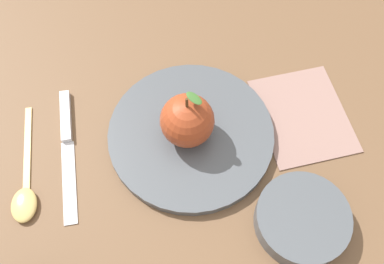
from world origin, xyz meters
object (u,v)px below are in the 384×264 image
(dinner_plate, at_px, (192,136))
(apple, at_px, (188,122))
(spoon, at_px, (25,192))
(side_bowl, at_px, (302,219))
(knife, at_px, (67,141))
(linen_napkin, at_px, (303,115))

(dinner_plate, relative_size, apple, 2.60)
(dinner_plate, bearing_deg, spoon, 175.01)
(side_bowl, height_order, knife, side_bowl)
(dinner_plate, bearing_deg, apple, 168.91)
(apple, distance_m, knife, 0.18)
(apple, bearing_deg, side_bowl, -65.51)
(linen_napkin, bearing_deg, spoon, 171.96)
(side_bowl, relative_size, spoon, 0.67)
(knife, height_order, linen_napkin, knife)
(dinner_plate, height_order, side_bowl, side_bowl)
(side_bowl, bearing_deg, linen_napkin, 56.00)
(dinner_plate, distance_m, knife, 0.18)
(side_bowl, bearing_deg, spoon, 148.24)
(dinner_plate, bearing_deg, side_bowl, -66.89)
(apple, relative_size, spoon, 0.51)
(knife, distance_m, spoon, 0.09)
(apple, xyz_separation_m, side_bowl, (0.08, -0.17, -0.03))
(dinner_plate, xyz_separation_m, knife, (-0.16, 0.07, -0.00))
(dinner_plate, distance_m, apple, 0.04)
(apple, xyz_separation_m, spoon, (-0.23, 0.02, -0.05))
(dinner_plate, distance_m, side_bowl, 0.19)
(dinner_plate, distance_m, spoon, 0.24)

